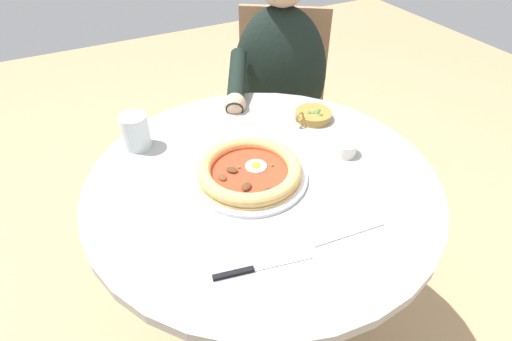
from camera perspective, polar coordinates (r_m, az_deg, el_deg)
ground_plane at (r=1.63m, az=0.62°, el=-21.36°), size 6.00×6.00×0.02m
dining_table at (r=1.17m, az=0.82°, el=-7.52°), size 0.90×0.90×0.73m
pizza_on_plate at (r=1.04m, az=-0.92°, el=-0.14°), size 0.29×0.29×0.04m
water_glass at (r=1.18m, az=-16.22°, el=4.93°), size 0.08×0.08×0.10m
steak_knife at (r=0.84m, az=-1.03°, el=-13.56°), size 0.21×0.05×0.01m
ramekin_capers at (r=1.14m, az=12.20°, el=3.06°), size 0.06×0.06×0.04m
olive_pan at (r=1.28m, az=7.91°, el=7.58°), size 0.13×0.11×0.05m
fork_utensil at (r=0.93m, az=12.71°, el=-8.52°), size 0.17×0.03×0.00m
diner_person at (r=1.70m, az=2.95°, el=6.57°), size 0.53×0.44×1.13m
cafe_chair_diner at (r=1.81m, az=3.39°, el=9.80°), size 0.58×0.58×0.88m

